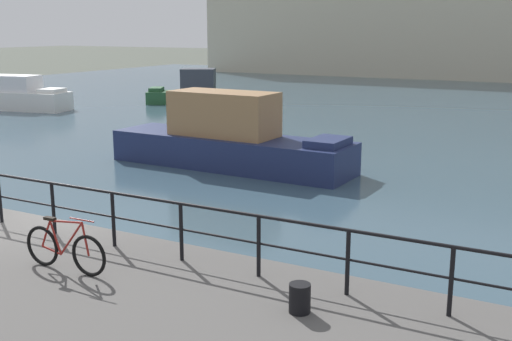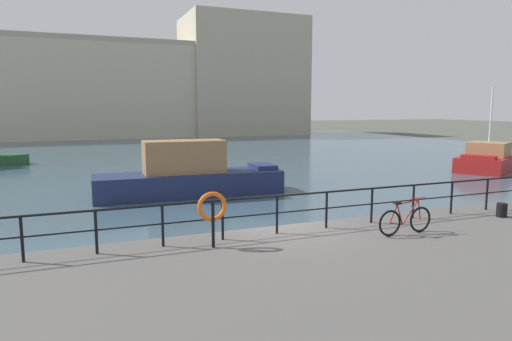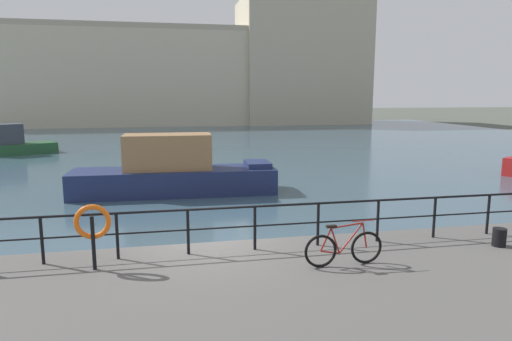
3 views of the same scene
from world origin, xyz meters
TOP-DOWN VIEW (x-y plane):
  - ground_plane at (0.00, 0.00)m, footprint 240.00×240.00m
  - water_basin at (0.00, 30.20)m, footprint 80.00×60.00m
  - moored_red_daysailer at (-0.69, 8.97)m, footprint 8.84×2.52m
  - moored_white_yacht at (-12.24, 24.33)m, footprint 6.70×4.63m
  - parked_bicycle at (2.67, -2.11)m, footprint 1.77×0.10m
  - mooring_bollard at (6.86, -1.67)m, footprint 0.32×0.32m

SIDE VIEW (x-z plane):
  - ground_plane at x=0.00m, z-range 0.00..0.00m
  - water_basin at x=0.00m, z-range 0.00..0.01m
  - moored_white_yacht at x=-12.24m, z-range -0.35..1.87m
  - mooring_bollard at x=6.86m, z-range 0.70..1.14m
  - moored_red_daysailer at x=-0.69m, z-range -0.36..2.27m
  - parked_bicycle at x=2.67m, z-range 0.60..1.58m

